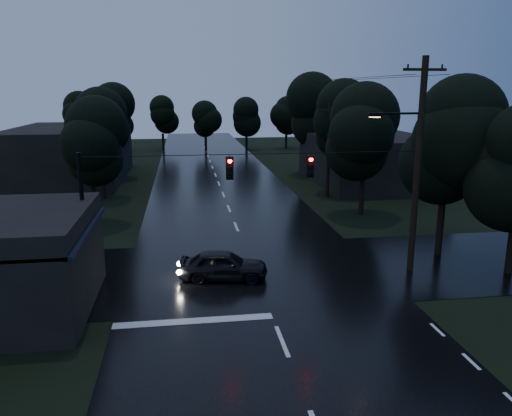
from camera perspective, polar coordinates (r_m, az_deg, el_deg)
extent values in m
cube|color=black|center=(41.50, -3.75, 1.49)|extent=(12.00, 120.00, 0.02)
cube|color=black|center=(24.26, -0.25, -7.22)|extent=(60.00, 9.00, 0.02)
cube|color=black|center=(21.32, -26.69, -2.59)|extent=(6.00, 7.00, 0.12)
cube|color=black|center=(20.56, -18.73, -2.40)|extent=(0.30, 7.00, 0.15)
cylinder|color=black|center=(18.37, -20.59, -10.06)|extent=(0.10, 0.10, 3.00)
cylinder|color=black|center=(23.90, -17.66, -4.40)|extent=(0.10, 0.10, 3.00)
cube|color=#E9CB5D|center=(19.36, -19.49, -5.60)|extent=(0.06, 1.60, 0.50)
cube|color=#E9CB5D|center=(21.89, -18.19, -3.32)|extent=(0.06, 1.20, 0.50)
cube|color=black|center=(48.11, 12.74, 5.50)|extent=(10.00, 14.00, 4.40)
cube|color=black|center=(51.98, -20.39, 5.90)|extent=(10.00, 16.00, 5.00)
cylinder|color=black|center=(24.25, 17.97, 4.34)|extent=(0.30, 0.30, 10.00)
cube|color=black|center=(24.01, 18.74, 14.76)|extent=(2.00, 0.12, 0.12)
cylinder|color=black|center=(23.55, 15.97, 10.35)|extent=(2.20, 0.10, 0.10)
cube|color=black|center=(23.12, 13.43, 10.33)|extent=(0.60, 0.25, 0.18)
cube|color=#FFB266|center=(23.13, 13.42, 10.08)|extent=(0.45, 0.18, 0.03)
cylinder|color=black|center=(40.44, 8.28, 6.46)|extent=(0.30, 0.30, 7.50)
cube|color=black|center=(40.19, 8.44, 10.92)|extent=(2.00, 0.12, 0.12)
cylinder|color=black|center=(22.60, -19.07, -1.56)|extent=(0.18, 0.18, 6.00)
cylinder|color=black|center=(21.89, 0.10, 6.19)|extent=(15.00, 0.03, 0.03)
cube|color=black|center=(21.83, -3.03, 4.57)|extent=(0.32, 0.25, 1.00)
sphere|color=#FF0C07|center=(21.68, -2.99, 4.51)|extent=(0.18, 0.18, 0.18)
cube|color=black|center=(22.45, 6.19, 4.75)|extent=(0.32, 0.25, 1.00)
sphere|color=#FF0C07|center=(22.30, 6.29, 4.69)|extent=(0.18, 0.18, 0.18)
cylinder|color=black|center=(27.86, 20.27, -2.31)|extent=(0.36, 0.36, 2.80)
sphere|color=black|center=(27.19, 20.84, 4.61)|extent=(4.48, 4.48, 4.48)
sphere|color=black|center=(27.05, 21.06, 7.12)|extent=(4.48, 4.48, 4.48)
sphere|color=black|center=(26.96, 21.27, 9.65)|extent=(4.48, 4.48, 4.48)
cylinder|color=black|center=(26.53, 27.11, -4.14)|extent=(0.36, 0.36, 2.45)
cylinder|color=black|center=(33.80, -18.03, 0.23)|extent=(0.36, 0.36, 2.45)
sphere|color=black|center=(33.28, -18.39, 5.22)|extent=(3.92, 3.92, 3.92)
sphere|color=black|center=(33.16, -18.53, 7.01)|extent=(3.92, 3.92, 3.92)
sphere|color=black|center=(33.07, -18.66, 8.82)|extent=(3.92, 3.92, 3.92)
cylinder|color=black|center=(41.62, -17.08, 2.80)|extent=(0.36, 0.36, 2.62)
sphere|color=black|center=(41.19, -17.39, 7.16)|extent=(4.20, 4.20, 4.20)
sphere|color=black|center=(41.09, -17.50, 8.72)|extent=(4.20, 4.20, 4.20)
sphere|color=black|center=(41.03, -17.61, 10.29)|extent=(4.20, 4.20, 4.20)
cylinder|color=black|center=(51.47, -16.14, 4.90)|extent=(0.36, 0.36, 2.80)
sphere|color=black|center=(51.10, -16.39, 8.67)|extent=(4.48, 4.48, 4.48)
sphere|color=black|center=(51.03, -16.48, 10.01)|extent=(4.48, 4.48, 4.48)
sphere|color=black|center=(50.98, -16.57, 11.36)|extent=(4.48, 4.48, 4.48)
cylinder|color=black|center=(35.44, 11.97, 1.33)|extent=(0.36, 0.36, 2.62)
sphere|color=black|center=(34.93, 12.23, 6.45)|extent=(4.20, 4.20, 4.20)
sphere|color=black|center=(34.81, 12.32, 8.29)|extent=(4.20, 4.20, 4.20)
sphere|color=black|center=(34.74, 12.41, 10.14)|extent=(4.20, 4.20, 4.20)
cylinder|color=black|center=(43.05, 9.09, 3.68)|extent=(0.36, 0.36, 2.80)
sphere|color=black|center=(42.62, 9.26, 8.19)|extent=(4.48, 4.48, 4.48)
sphere|color=black|center=(42.53, 9.32, 9.80)|extent=(4.48, 4.48, 4.48)
sphere|color=black|center=(42.47, 9.38, 11.42)|extent=(4.48, 4.48, 4.48)
cylinder|color=black|center=(52.70, 6.49, 5.63)|extent=(0.36, 0.36, 2.97)
sphere|color=black|center=(52.34, 6.60, 9.55)|extent=(4.76, 4.76, 4.76)
sphere|color=black|center=(52.27, 6.64, 10.94)|extent=(4.76, 4.76, 4.76)
sphere|color=black|center=(52.23, 6.68, 12.34)|extent=(4.76, 4.76, 4.76)
imported|color=black|center=(23.12, -3.74, -6.51)|extent=(4.22, 2.19, 1.37)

